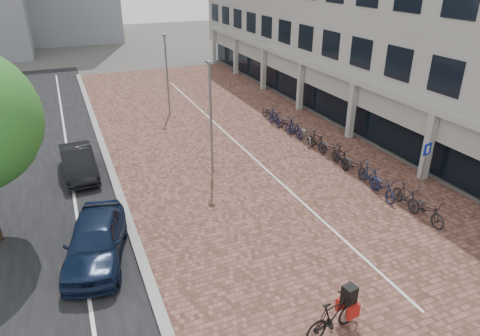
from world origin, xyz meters
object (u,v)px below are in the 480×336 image
(car_dark, at_px, (78,162))
(hero_bike, at_px, (333,316))
(car_navy, at_px, (95,240))
(parking_sign, at_px, (425,161))

(car_dark, bearing_deg, hero_bike, -69.19)
(car_navy, distance_m, hero_bike, 8.35)
(hero_bike, height_order, parking_sign, parking_sign)
(car_dark, relative_size, hero_bike, 2.07)
(car_navy, distance_m, parking_sign, 13.95)
(car_dark, xyz_separation_m, hero_bike, (5.78, -13.43, -0.08))
(car_navy, bearing_deg, parking_sign, 10.21)
(car_dark, height_order, hero_bike, hero_bike)
(hero_bike, bearing_deg, car_navy, 33.12)
(parking_sign, bearing_deg, hero_bike, -161.51)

